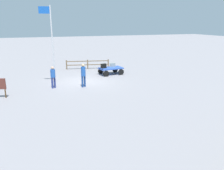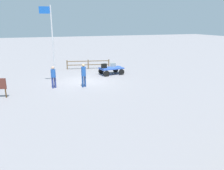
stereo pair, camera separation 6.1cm
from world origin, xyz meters
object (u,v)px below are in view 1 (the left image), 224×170
object	(u,v)px
worker_trailing	(53,75)
flagpole	(51,41)
luggage_cart	(111,69)
worker_lead	(83,74)
suitcase_olive	(104,66)
suitcase_tan	(113,65)

from	to	relation	value
worker_trailing	flagpole	distance (m)	2.56
luggage_cart	worker_lead	bearing A→B (deg)	45.00
luggage_cart	suitcase_olive	distance (m)	0.75
suitcase_tan	suitcase_olive	bearing A→B (deg)	21.63
luggage_cart	suitcase_tan	distance (m)	0.67
luggage_cart	worker_trailing	distance (m)	6.15
flagpole	worker_trailing	bearing A→B (deg)	81.47
suitcase_tan	flagpole	bearing A→B (deg)	22.79
suitcase_tan	suitcase_olive	distance (m)	1.10
suitcase_tan	flagpole	distance (m)	6.65
luggage_cart	worker_lead	world-z (taller)	worker_lead
luggage_cart	worker_lead	size ratio (longest dim) A/B	1.30
worker_lead	luggage_cart	bearing A→B (deg)	-135.00
suitcase_tan	worker_lead	bearing A→B (deg)	45.75
worker_trailing	flagpole	bearing A→B (deg)	-98.53
suitcase_tan	worker_trailing	bearing A→B (deg)	29.54
luggage_cart	flagpole	distance (m)	6.33
flagpole	luggage_cart	bearing A→B (deg)	-160.09
worker_lead	suitcase_tan	bearing A→B (deg)	-134.25
worker_lead	worker_trailing	size ratio (longest dim) A/B	1.08
luggage_cart	worker_trailing	bearing A→B (deg)	27.47
suitcase_olive	worker_trailing	xyz separation A→B (m)	(4.78, 2.88, 0.12)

